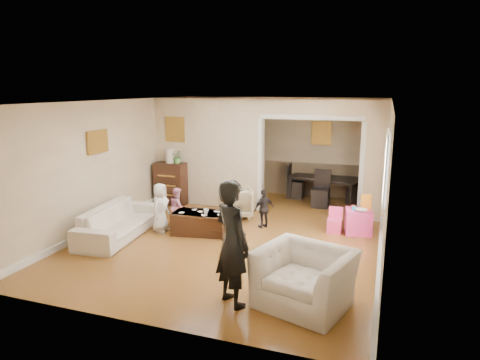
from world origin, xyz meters
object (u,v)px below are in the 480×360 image
at_px(coffee_cup, 206,211).
at_px(child_kneel_b, 178,207).
at_px(dining_table, 324,189).
at_px(child_kneel_a, 160,208).
at_px(child_toddler, 264,209).
at_px(play_table, 358,222).
at_px(cyan_cup, 354,208).
at_px(armchair_back, 235,202).
at_px(armchair_front, 305,278).
at_px(adult_person, 232,243).
at_px(sofa, 119,221).
at_px(coffee_table, 203,223).
at_px(dresser, 171,184).
at_px(table_lamp, 170,156).

distance_m(coffee_cup, child_kneel_b, 0.88).
bearing_deg(dining_table, coffee_cup, -106.39).
relative_size(child_kneel_a, child_toddler, 1.23).
bearing_deg(child_kneel_a, coffee_cup, -84.27).
relative_size(play_table, cyan_cup, 6.26).
distance_m(armchair_back, child_toddler, 0.98).
xyz_separation_m(child_kneel_a, child_toddler, (1.90, 0.90, -0.09)).
bearing_deg(cyan_cup, armchair_front, -97.04).
bearing_deg(armchair_front, adult_person, -146.17).
relative_size(sofa, child_kneel_b, 2.58).
xyz_separation_m(armchair_front, coffee_cup, (-2.34, 2.10, 0.10)).
bearing_deg(child_kneel_b, cyan_cup, -109.34).
bearing_deg(child_kneel_b, armchair_back, -73.86).
distance_m(play_table, cyan_cup, 0.30).
distance_m(sofa, cyan_cup, 4.61).
bearing_deg(armchair_back, coffee_table, 53.85).
xyz_separation_m(play_table, child_kneel_a, (-3.77, -1.18, 0.26)).
distance_m(play_table, child_toddler, 1.90).
bearing_deg(cyan_cup, dresser, 170.17).
height_order(sofa, coffee_table, sofa).
bearing_deg(armchair_front, coffee_cup, 154.98).
distance_m(coffee_cup, child_toddler, 1.24).
bearing_deg(cyan_cup, adult_person, -110.96).
bearing_deg(child_kneel_b, dining_table, -70.98).
height_order(sofa, play_table, sofa).
height_order(dining_table, adult_person, adult_person).
distance_m(cyan_cup, dining_table, 2.54).
bearing_deg(coffee_cup, coffee_table, 153.43).
bearing_deg(armchair_back, cyan_cup, 147.54).
bearing_deg(coffee_table, child_kneel_b, 156.80).
bearing_deg(child_toddler, child_kneel_a, -24.93).
xyz_separation_m(coffee_table, coffee_cup, (0.10, -0.05, 0.26)).
height_order(adult_person, child_kneel_b, adult_person).
bearing_deg(table_lamp, dresser, 0.00).
height_order(play_table, child_toddler, child_toddler).
bearing_deg(table_lamp, child_kneel_a, -67.66).
bearing_deg(sofa, table_lamp, -1.83).
distance_m(adult_person, child_kneel_a, 3.30).
distance_m(armchair_back, coffee_cup, 1.34).
height_order(coffee_cup, child_kneel_a, child_kneel_a).
bearing_deg(cyan_cup, dining_table, 110.78).
distance_m(play_table, child_kneel_a, 3.96).
xyz_separation_m(armchair_front, play_table, (0.49, 3.18, -0.14)).
bearing_deg(dining_table, sofa, -118.22).
bearing_deg(child_toddler, play_table, 138.26).
distance_m(sofa, dresser, 2.45).
xyz_separation_m(dining_table, child_toddler, (-0.87, -2.60, 0.10)).
xyz_separation_m(sofa, child_toddler, (2.52, 1.44, 0.10)).
bearing_deg(dresser, cyan_cup, -9.83).
bearing_deg(coffee_table, table_lamp, 132.96).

